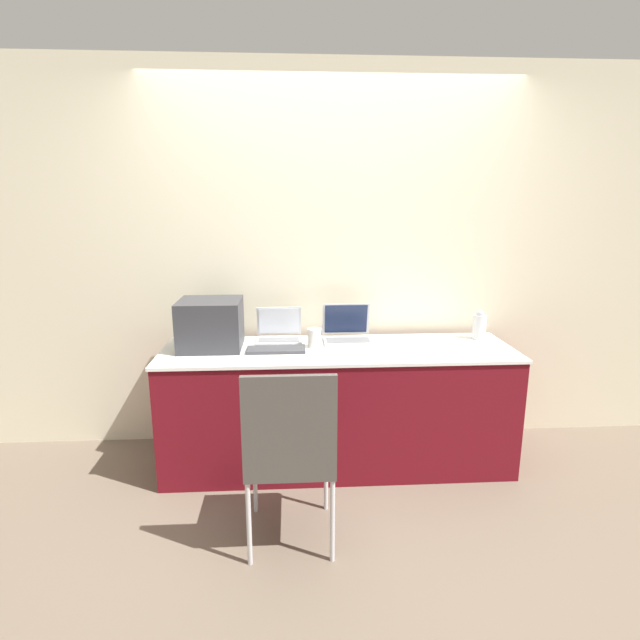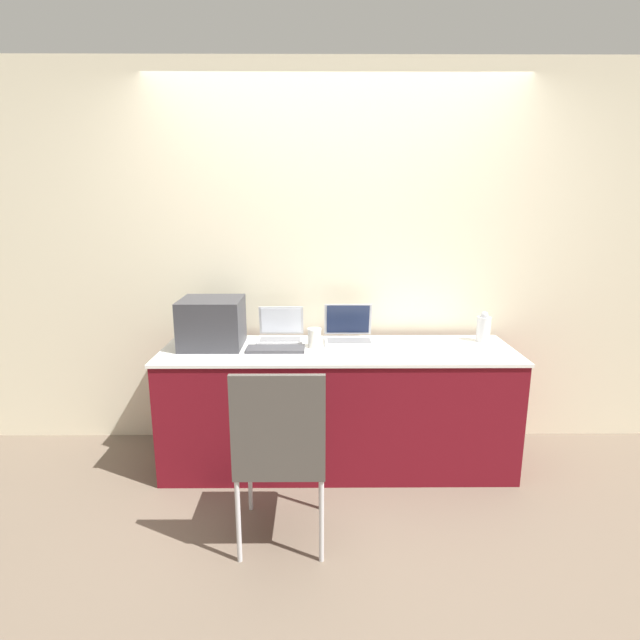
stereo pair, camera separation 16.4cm
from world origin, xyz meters
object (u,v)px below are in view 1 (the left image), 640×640
at_px(printer, 211,322).
at_px(metal_pitcher, 479,326).
at_px(laptop_left, 279,333).
at_px(external_keyboard, 276,350).
at_px(coffee_cup, 314,338).
at_px(laptop_right, 347,333).
at_px(chair, 290,447).

bearing_deg(printer, metal_pitcher, 3.42).
bearing_deg(laptop_left, metal_pitcher, -1.82).
bearing_deg(laptop_left, external_keyboard, -93.28).
relative_size(coffee_cup, metal_pitcher, 0.60).
xyz_separation_m(printer, laptop_right, (0.88, 0.12, -0.11)).
distance_m(laptop_right, coffee_cup, 0.27).
height_order(printer, external_keyboard, printer).
distance_m(coffee_cup, chair, 0.93).
bearing_deg(laptop_right, laptop_left, 176.14).
bearing_deg(printer, laptop_right, 7.64).
bearing_deg(metal_pitcher, laptop_left, 178.18).
distance_m(laptop_left, chair, 1.08).
bearing_deg(laptop_right, coffee_cup, -147.61).
height_order(coffee_cup, chair, chair).
distance_m(external_keyboard, metal_pitcher, 1.38).
bearing_deg(printer, laptop_left, 19.29).
distance_m(external_keyboard, coffee_cup, 0.26).
bearing_deg(metal_pitcher, printer, -176.58).
bearing_deg(chair, metal_pitcher, 37.72).
distance_m(printer, external_keyboard, 0.45).
bearing_deg(chair, coffee_cup, 79.38).
xyz_separation_m(laptop_right, coffee_cup, (-0.23, -0.14, 0.01)).
height_order(laptop_left, external_keyboard, laptop_left).
bearing_deg(chair, printer, 119.03).
distance_m(laptop_left, external_keyboard, 0.26).
xyz_separation_m(printer, external_keyboard, (0.41, -0.10, -0.16)).
bearing_deg(external_keyboard, laptop_left, 86.72).
height_order(external_keyboard, chair, chair).
relative_size(laptop_right, external_keyboard, 0.88).
xyz_separation_m(printer, metal_pitcher, (1.78, 0.11, -0.08)).
height_order(laptop_right, chair, laptop_right).
bearing_deg(coffee_cup, laptop_right, 32.39).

